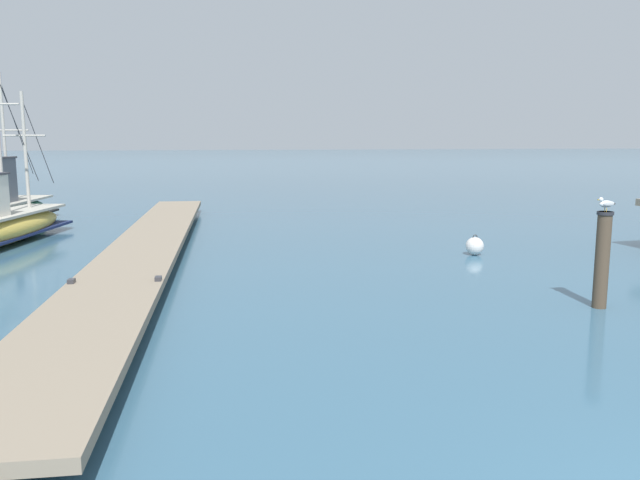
% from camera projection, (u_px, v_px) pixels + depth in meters
% --- Properties ---
extents(floating_dock, '(3.67, 23.52, 0.53)m').
position_uv_depth(floating_dock, '(147.00, 246.00, 16.67)').
color(floating_dock, gray).
rests_on(floating_dock, ground).
extents(fishing_boat_2, '(2.91, 5.60, 5.59)m').
position_uv_depth(fishing_boat_2, '(5.00, 206.00, 23.83)').
color(fishing_boat_2, '#337556').
rests_on(fishing_boat_2, ground).
extents(mooring_piling, '(0.30, 0.30, 1.82)m').
position_uv_depth(mooring_piling, '(602.00, 258.00, 11.83)').
color(mooring_piling, '#4C3D2D').
rests_on(mooring_piling, ground).
extents(perched_seagull, '(0.38, 0.16, 0.27)m').
position_uv_depth(perched_seagull, '(606.00, 203.00, 11.67)').
color(perched_seagull, gold).
rests_on(perched_seagull, mooring_piling).
extents(mooring_buoy, '(0.49, 0.49, 0.57)m').
position_uv_depth(mooring_buoy, '(475.00, 246.00, 17.42)').
color(mooring_buoy, silver).
rests_on(mooring_buoy, ground).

